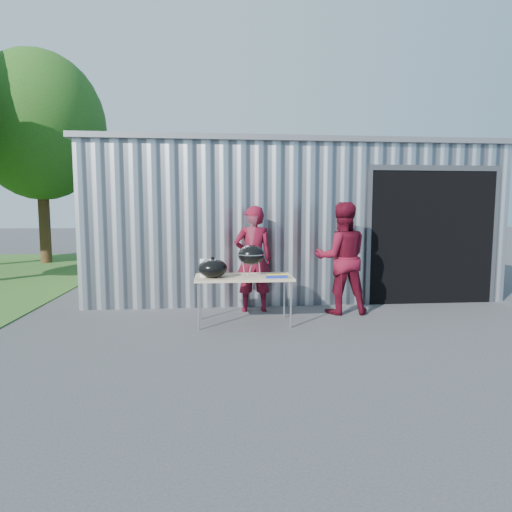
{
  "coord_description": "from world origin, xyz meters",
  "views": [
    {
      "loc": [
        -0.77,
        -6.01,
        1.75
      ],
      "look_at": [
        -0.14,
        0.66,
        1.05
      ],
      "focal_mm": 30.0,
      "sensor_mm": 36.0,
      "label": 1
    }
  ],
  "objects": [
    {
      "name": "paper_towels",
      "position": [
        -0.95,
        0.49,
        0.89
      ],
      "size": [
        0.12,
        0.12,
        0.28
      ],
      "primitive_type": "cylinder",
      "color": "white",
      "rests_on": "folding_table"
    },
    {
      "name": "white_tub",
      "position": [
        -0.89,
        0.73,
        0.8
      ],
      "size": [
        0.2,
        0.15,
        0.1
      ],
      "primitive_type": "cube",
      "color": "white",
      "rests_on": "folding_table"
    },
    {
      "name": "person_cook",
      "position": [
        -0.12,
        1.37,
        0.92
      ],
      "size": [
        0.69,
        0.47,
        1.85
      ],
      "primitive_type": "imported",
      "rotation": [
        0.0,
        0.0,
        3.18
      ],
      "color": "#5B0B1C",
      "rests_on": "ground"
    },
    {
      "name": "building",
      "position": [
        0.92,
        4.59,
        1.54
      ],
      "size": [
        8.2,
        6.2,
        3.1
      ],
      "color": "silver",
      "rests_on": "ground"
    },
    {
      "name": "tree_far",
      "position": [
        -6.5,
        9.0,
        4.52
      ],
      "size": [
        4.19,
        4.19,
        6.94
      ],
      "color": "#442D19",
      "rests_on": "ground"
    },
    {
      "name": "foil_box",
      "position": [
        0.14,
        0.29,
        0.78
      ],
      "size": [
        0.32,
        0.06,
        0.06
      ],
      "color": "#172A99",
      "rests_on": "folding_table"
    },
    {
      "name": "person_bystander",
      "position": [
        1.37,
        1.09,
        0.95
      ],
      "size": [
        0.96,
        0.77,
        1.91
      ],
      "primitive_type": "imported",
      "rotation": [
        0.0,
        0.0,
        3.09
      ],
      "color": "#5B0B1C",
      "rests_on": "ground"
    },
    {
      "name": "folding_table",
      "position": [
        -0.34,
        0.54,
        0.71
      ],
      "size": [
        1.5,
        0.75,
        0.75
      ],
      "color": "tan",
      "rests_on": "ground"
    },
    {
      "name": "kettle_grill",
      "position": [
        -0.23,
        0.52,
        1.17
      ],
      "size": [
        0.42,
        0.42,
        0.93
      ],
      "color": "black",
      "rests_on": "folding_table"
    },
    {
      "name": "grill_lid",
      "position": [
        -0.82,
        0.44,
        0.89
      ],
      "size": [
        0.44,
        0.44,
        0.32
      ],
      "color": "black",
      "rests_on": "folding_table"
    },
    {
      "name": "ground",
      "position": [
        0.0,
        0.0,
        0.0
      ],
      "size": [
        80.0,
        80.0,
        0.0
      ],
      "primitive_type": "plane",
      "color": "#3A3A3C"
    }
  ]
}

